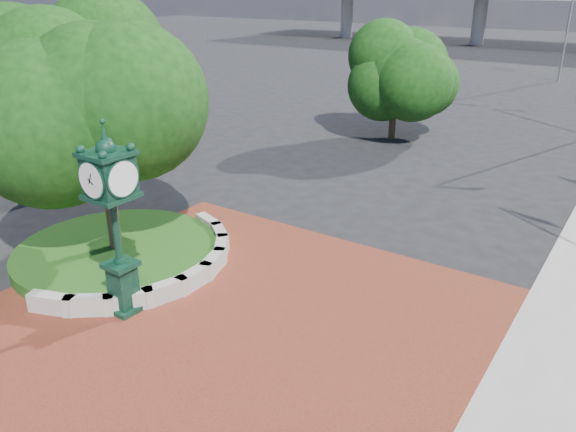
# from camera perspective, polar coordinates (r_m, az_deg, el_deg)

# --- Properties ---
(ground) EXTENTS (200.00, 200.00, 0.00)m
(ground) POSITION_cam_1_polar(r_m,az_deg,el_deg) (14.93, -4.27, -9.16)
(ground) COLOR black
(ground) RESTS_ON ground
(plaza) EXTENTS (12.00, 12.00, 0.04)m
(plaza) POSITION_cam_1_polar(r_m,az_deg,el_deg) (14.28, -6.78, -10.81)
(plaza) COLOR maroon
(plaza) RESTS_ON ground
(planter_wall) EXTENTS (2.96, 6.77, 0.54)m
(planter_wall) POSITION_cam_1_polar(r_m,az_deg,el_deg) (16.41, -11.81, -5.40)
(planter_wall) COLOR #9E9B93
(planter_wall) RESTS_ON ground
(grass_bed) EXTENTS (6.10, 6.10, 0.40)m
(grass_bed) POSITION_cam_1_polar(r_m,az_deg,el_deg) (18.02, -16.96, -3.55)
(grass_bed) COLOR #254E16
(grass_bed) RESTS_ON ground
(tree_planter) EXTENTS (5.20, 5.20, 6.33)m
(tree_planter) POSITION_cam_1_polar(r_m,az_deg,el_deg) (16.82, -18.33, 7.29)
(tree_planter) COLOR #38281C
(tree_planter) RESTS_ON ground
(tree_northwest) EXTENTS (5.60, 5.60, 6.93)m
(tree_northwest) POSITION_cam_1_polar(r_m,az_deg,el_deg) (25.98, -21.04, 12.96)
(tree_northwest) COLOR #38281C
(tree_northwest) RESTS_ON ground
(tree_street) EXTENTS (4.40, 4.40, 5.45)m
(tree_street) POSITION_cam_1_polar(r_m,az_deg,el_deg) (30.69, 10.89, 13.63)
(tree_street) COLOR #38281C
(tree_street) RESTS_ON ground
(post_clock) EXTENTS (1.06, 1.06, 4.94)m
(post_clock) POSITION_cam_1_polar(r_m,az_deg,el_deg) (14.13, -17.26, 0.25)
(post_clock) COLOR black
(post_clock) RESTS_ON ground
(street_lamp_far) EXTENTS (2.20, 0.41, 9.78)m
(street_lamp_far) POSITION_cam_1_polar(r_m,az_deg,el_deg) (54.07, 27.07, 18.12)
(street_lamp_far) COLOR slate
(street_lamp_far) RESTS_ON ground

